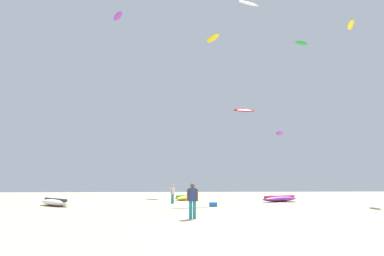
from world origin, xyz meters
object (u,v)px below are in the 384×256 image
(kite_grounded_near, at_px, (55,202))
(kite_aloft_5, at_px, (301,43))
(cooler_box, at_px, (213,204))
(kite_aloft_4, at_px, (351,25))
(kite_aloft_2, at_px, (213,38))
(kite_grounded_far, at_px, (186,198))
(kite_aloft_3, at_px, (118,16))
(person_midground, at_px, (173,192))
(kite_aloft_1, at_px, (249,4))
(person_foreground, at_px, (192,198))
(kite_grounded_mid, at_px, (280,199))
(kite_aloft_0, at_px, (279,133))
(kite_aloft_6, at_px, (244,111))

(kite_grounded_near, relative_size, kite_aloft_5, 2.07)
(kite_grounded_near, distance_m, cooler_box, 12.15)
(kite_aloft_4, bearing_deg, kite_aloft_2, 122.85)
(kite_grounded_far, distance_m, cooler_box, 10.50)
(kite_aloft_2, relative_size, kite_aloft_3, 1.44)
(person_midground, bearing_deg, kite_aloft_1, -107.21)
(person_foreground, distance_m, kite_aloft_2, 45.94)
(kite_grounded_far, bearing_deg, cooler_box, -83.96)
(kite_grounded_near, height_order, kite_aloft_1, kite_aloft_1)
(person_midground, distance_m, kite_grounded_far, 6.65)
(kite_grounded_far, bearing_deg, kite_grounded_mid, -25.66)
(kite_grounded_far, relative_size, kite_aloft_4, 1.75)
(kite_aloft_0, distance_m, kite_aloft_1, 22.88)
(kite_aloft_4, bearing_deg, kite_grounded_mid, -167.35)
(kite_grounded_far, relative_size, kite_aloft_6, 1.40)
(kite_aloft_2, bearing_deg, kite_aloft_6, -63.07)
(person_foreground, relative_size, kite_grounded_far, 0.36)
(cooler_box, relative_size, kite_aloft_4, 0.21)
(kite_aloft_3, xyz_separation_m, kite_aloft_4, (27.78, -8.38, -4.11))
(kite_grounded_mid, relative_size, kite_aloft_5, 2.15)
(kite_grounded_near, height_order, kite_aloft_2, kite_aloft_2)
(kite_aloft_2, distance_m, kite_aloft_4, 24.74)
(kite_aloft_2, bearing_deg, kite_aloft_4, -57.15)
(kite_aloft_1, relative_size, kite_aloft_2, 0.83)
(person_midground, distance_m, kite_grounded_near, 9.34)
(person_foreground, xyz_separation_m, kite_aloft_5, (18.53, 26.33, 20.77))
(kite_aloft_0, bearing_deg, kite_aloft_4, -85.37)
(kite_aloft_0, bearing_deg, person_foreground, -116.92)
(kite_grounded_far, bearing_deg, kite_aloft_6, 49.79)
(person_midground, xyz_separation_m, kite_grounded_mid, (10.37, 2.23, -0.69))
(kite_grounded_far, distance_m, kite_aloft_3, 26.17)
(kite_grounded_mid, relative_size, kite_aloft_6, 1.45)
(person_foreground, distance_m, kite_aloft_3, 35.22)
(person_foreground, height_order, person_midground, person_foreground)
(cooler_box, xyz_separation_m, kite_aloft_4, (17.89, 8.62, 19.76))
(cooler_box, distance_m, kite_aloft_5, 32.25)
(cooler_box, height_order, kite_aloft_6, kite_aloft_6)
(cooler_box, bearing_deg, kite_aloft_2, 79.98)
(kite_grounded_near, bearing_deg, person_foreground, -48.42)
(kite_grounded_near, bearing_deg, person_midground, 11.82)
(person_foreground, height_order, kite_aloft_0, kite_aloft_0)
(kite_aloft_3, relative_size, kite_aloft_4, 1.01)
(kite_grounded_far, bearing_deg, kite_aloft_3, 143.24)
(person_foreground, distance_m, kite_aloft_0, 42.42)
(kite_grounded_near, height_order, kite_aloft_4, kite_aloft_4)
(kite_grounded_far, xyz_separation_m, kite_aloft_4, (19.00, -1.82, 19.66))
(person_midground, distance_m, kite_aloft_6, 23.96)
(person_foreground, bearing_deg, kite_grounded_near, 54.89)
(kite_aloft_0, bearing_deg, kite_aloft_2, 179.11)
(kite_grounded_mid, relative_size, kite_aloft_4, 1.81)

